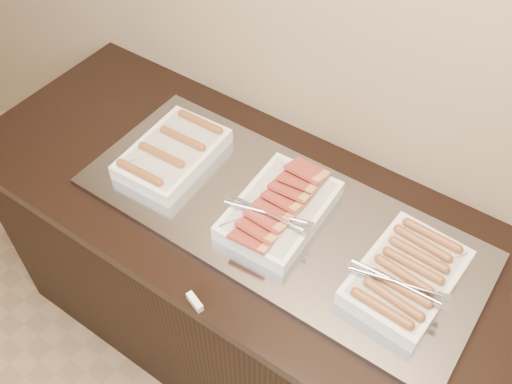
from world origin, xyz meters
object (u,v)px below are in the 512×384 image
warming_tray (278,217)px  dish_left (173,153)px  dish_center (279,209)px  dish_right (406,276)px  counter (271,296)px

warming_tray → dish_left: dish_left is taller
dish_left → dish_center: (0.40, -0.00, 0.01)m
warming_tray → dish_left: bearing=180.0°
dish_right → dish_left: bearing=-176.7°
dish_left → dish_center: dish_center is taller
counter → warming_tray: bearing=0.0°
dish_center → warming_tray: bearing=140.1°
warming_tray → dish_right: size_ratio=3.41×
counter → warming_tray: warming_tray is taller
dish_left → dish_right: 0.80m
counter → dish_right: 0.65m
counter → dish_left: (-0.38, 0.00, 0.50)m
warming_tray → dish_center: bearing=-37.7°
dish_center → counter: bearing=165.4°
counter → dish_right: (0.41, -0.00, 0.50)m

